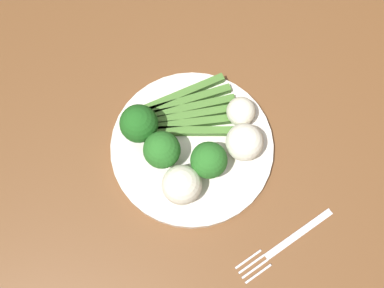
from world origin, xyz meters
TOP-DOWN VIEW (x-y plane):
  - ground_plane at (0.00, 0.00)m, footprint 6.00×6.00m
  - dining_table at (0.00, 0.00)m, footprint 1.18×1.07m
  - plate at (0.02, -0.02)m, footprint 0.25×0.25m
  - asparagus_bundle at (0.06, -0.04)m, footprint 0.12×0.17m
  - broccoli_back at (0.07, 0.04)m, footprint 0.06×0.06m
  - broccoli_front_left at (-0.03, -0.02)m, footprint 0.05×0.05m
  - broccoli_left at (0.02, 0.03)m, footprint 0.05×0.05m
  - cauliflower_outer_edge at (-0.03, -0.08)m, footprint 0.06×0.06m
  - cauliflower_mid at (0.01, -0.10)m, footprint 0.04×0.04m
  - cauliflower_front at (-0.03, 0.03)m, footprint 0.06×0.06m
  - fork at (-0.18, -0.05)m, footprint 0.03×0.17m

SIDE VIEW (x-z plane):
  - ground_plane at x=0.00m, z-range -0.02..0.00m
  - dining_table at x=0.00m, z-range 0.27..0.99m
  - fork at x=-0.18m, z-range 0.72..0.73m
  - plate at x=0.02m, z-range 0.72..0.74m
  - asparagus_bundle at x=0.06m, z-range 0.74..0.75m
  - cauliflower_mid at x=0.01m, z-range 0.74..0.78m
  - cauliflower_outer_edge at x=-0.03m, z-range 0.74..0.79m
  - cauliflower_front at x=-0.03m, z-range 0.74..0.79m
  - broccoli_front_left at x=-0.03m, z-range 0.74..0.81m
  - broccoli_left at x=0.02m, z-range 0.74..0.81m
  - broccoli_back at x=0.07m, z-range 0.74..0.81m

